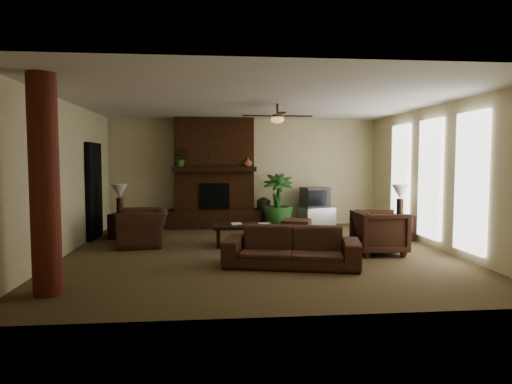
{
  "coord_description": "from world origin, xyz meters",
  "views": [
    {
      "loc": [
        -0.83,
        -8.21,
        1.71
      ],
      "look_at": [
        0.0,
        0.4,
        1.1
      ],
      "focal_mm": 31.12,
      "sensor_mm": 36.0,
      "label": 1
    }
  ],
  "objects": [
    {
      "name": "room_shell",
      "position": [
        0.0,
        0.0,
        1.4
      ],
      "size": [
        7.0,
        7.0,
        7.0
      ],
      "color": "brown",
      "rests_on": "ground"
    },
    {
      "name": "fireplace",
      "position": [
        -0.8,
        3.22,
        1.16
      ],
      "size": [
        2.4,
        0.7,
        2.8
      ],
      "color": "#472612",
      "rests_on": "ground"
    },
    {
      "name": "windows",
      "position": [
        3.45,
        0.2,
        1.35
      ],
      "size": [
        0.08,
        3.65,
        2.35
      ],
      "color": "white",
      "rests_on": "ground"
    },
    {
      "name": "log_column",
      "position": [
        -2.95,
        -2.4,
        1.4
      ],
      "size": [
        0.36,
        0.36,
        2.8
      ],
      "primitive_type": "cylinder",
      "color": "maroon",
      "rests_on": "ground"
    },
    {
      "name": "doorway",
      "position": [
        -3.44,
        1.8,
        1.05
      ],
      "size": [
        0.1,
        1.0,
        2.1
      ],
      "primitive_type": "cube",
      "color": "black",
      "rests_on": "ground"
    },
    {
      "name": "ceiling_fan",
      "position": [
        0.4,
        0.3,
        2.53
      ],
      "size": [
        1.35,
        1.35,
        0.37
      ],
      "color": "black",
      "rests_on": "ceiling"
    },
    {
      "name": "sofa",
      "position": [
        0.42,
        -1.19,
        0.42
      ],
      "size": [
        2.26,
        1.13,
        0.85
      ],
      "primitive_type": "imported",
      "rotation": [
        0.0,
        0.0,
        -0.24
      ],
      "color": "#472A1E",
      "rests_on": "ground"
    },
    {
      "name": "armchair_left",
      "position": [
        -2.25,
        0.85,
        0.49
      ],
      "size": [
        0.86,
        1.2,
        0.97
      ],
      "primitive_type": "imported",
      "rotation": [
        0.0,
        0.0,
        -1.44
      ],
      "color": "#472A1E",
      "rests_on": "ground"
    },
    {
      "name": "armchair_right",
      "position": [
        2.21,
        -0.4,
        0.44
      ],
      "size": [
        0.81,
        0.87,
        0.88
      ],
      "primitive_type": "imported",
      "rotation": [
        0.0,
        0.0,
        1.56
      ],
      "color": "#472A1E",
      "rests_on": "ground"
    },
    {
      "name": "coffee_table",
      "position": [
        -0.24,
        0.63,
        0.37
      ],
      "size": [
        1.2,
        0.7,
        0.43
      ],
      "color": "black",
      "rests_on": "ground"
    },
    {
      "name": "ottoman",
      "position": [
        1.0,
        1.45,
        0.2
      ],
      "size": [
        0.77,
        0.77,
        0.4
      ],
      "primitive_type": "cube",
      "rotation": [
        0.0,
        0.0,
        -0.35
      ],
      "color": "#472A1E",
      "rests_on": "ground"
    },
    {
      "name": "tv_stand",
      "position": [
        1.85,
        3.04,
        0.25
      ],
      "size": [
        0.96,
        0.74,
        0.5
      ],
      "primitive_type": "cube",
      "rotation": [
        0.0,
        0.0,
        0.32
      ],
      "color": "#BBBBBD",
      "rests_on": "ground"
    },
    {
      "name": "tv",
      "position": [
        1.8,
        3.07,
        0.76
      ],
      "size": [
        0.75,
        0.66,
        0.52
      ],
      "color": "#3B3A3D",
      "rests_on": "tv_stand"
    },
    {
      "name": "floor_vase",
      "position": [
        0.46,
        3.1,
        0.43
      ],
      "size": [
        0.34,
        0.34,
        0.77
      ],
      "color": "#2D2219",
      "rests_on": "ground"
    },
    {
      "name": "floor_plant",
      "position": [
        0.77,
        2.78,
        0.39
      ],
      "size": [
        0.86,
        1.43,
        0.78
      ],
      "primitive_type": "imported",
      "rotation": [
        0.0,
        0.0,
        -0.06
      ],
      "color": "#285723",
      "rests_on": "ground"
    },
    {
      "name": "side_table_left",
      "position": [
        -2.82,
        1.76,
        0.28
      ],
      "size": [
        0.61,
        0.61,
        0.55
      ],
      "primitive_type": "cube",
      "rotation": [
        0.0,
        0.0,
        -0.25
      ],
      "color": "black",
      "rests_on": "ground"
    },
    {
      "name": "lamp_left",
      "position": [
        -2.88,
        1.72,
        1.0
      ],
      "size": [
        0.43,
        0.43,
        0.65
      ],
      "color": "black",
      "rests_on": "side_table_left"
    },
    {
      "name": "side_table_right",
      "position": [
        3.15,
        0.91,
        0.28
      ],
      "size": [
        0.59,
        0.59,
        0.55
      ],
      "primitive_type": "cube",
      "rotation": [
        0.0,
        0.0,
        0.2
      ],
      "color": "black",
      "rests_on": "ground"
    },
    {
      "name": "lamp_right",
      "position": [
        3.15,
        0.9,
        1.0
      ],
      "size": [
        0.36,
        0.36,
        0.65
      ],
      "color": "black",
      "rests_on": "side_table_right"
    },
    {
      "name": "mantel_plant",
      "position": [
        -1.64,
        2.96,
        1.72
      ],
      "size": [
        0.46,
        0.49,
        0.33
      ],
      "primitive_type": "imported",
      "rotation": [
        0.0,
        0.0,
        0.22
      ],
      "color": "#285723",
      "rests_on": "fireplace"
    },
    {
      "name": "mantel_vase",
      "position": [
        0.05,
        2.98,
        1.67
      ],
      "size": [
        0.26,
        0.27,
        0.22
      ],
      "primitive_type": "imported",
      "rotation": [
        0.0,
        0.0,
        -0.19
      ],
      "color": "#99563D",
      "rests_on": "fireplace"
    },
    {
      "name": "book_a",
      "position": [
        -0.48,
        0.59,
        0.57
      ],
      "size": [
        0.22,
        0.04,
        0.29
      ],
      "primitive_type": "imported",
      "rotation": [
        0.0,
        0.0,
        0.08
      ],
      "color": "#999999",
      "rests_on": "coffee_table"
    },
    {
      "name": "book_b",
      "position": [
        0.06,
        0.56,
        0.58
      ],
      "size": [
        0.21,
        0.07,
        0.29
      ],
      "primitive_type": "imported",
      "rotation": [
        0.0,
        0.0,
        -0.22
      ],
      "color": "#999999",
      "rests_on": "coffee_table"
    }
  ]
}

